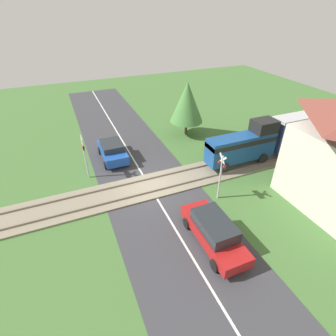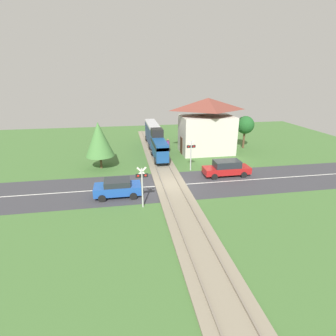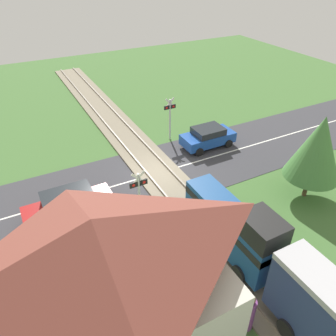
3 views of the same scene
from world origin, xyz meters
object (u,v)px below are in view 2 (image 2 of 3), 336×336
(crossing_signal_west_approach, at_px, (142,182))
(station_building, at_px, (207,127))
(train, at_px, (155,138))
(car_far_side, at_px, (227,168))
(car_near_crossing, at_px, (118,188))
(pedestrian_by_station, at_px, (168,146))
(crossing_signal_east_approach, at_px, (191,151))

(crossing_signal_west_approach, height_order, station_building, station_building)
(train, bearing_deg, car_far_side, -59.06)
(car_near_crossing, bearing_deg, crossing_signal_west_approach, -49.86)
(car_near_crossing, bearing_deg, train, 69.77)
(car_near_crossing, height_order, pedestrian_by_station, pedestrian_by_station)
(train, distance_m, crossing_signal_east_approach, 8.04)
(crossing_signal_west_approach, relative_size, station_building, 0.46)
(crossing_signal_east_approach, bearing_deg, train, 110.30)
(crossing_signal_east_approach, bearing_deg, pedestrian_by_station, 99.96)
(station_building, relative_size, pedestrian_by_station, 3.88)
(car_far_side, bearing_deg, station_building, 86.37)
(car_far_side, bearing_deg, crossing_signal_west_approach, -149.47)
(crossing_signal_east_approach, bearing_deg, car_far_side, -35.90)
(car_far_side, xyz_separation_m, pedestrian_by_station, (-4.27, 9.14, 0.00))
(car_near_crossing, distance_m, crossing_signal_east_approach, 9.11)
(crossing_signal_west_approach, bearing_deg, station_building, 55.71)
(car_near_crossing, relative_size, pedestrian_by_station, 2.11)
(car_far_side, distance_m, crossing_signal_east_approach, 3.97)
(train, xyz_separation_m, station_building, (6.37, -1.41, 1.45))
(train, height_order, station_building, station_building)
(crossing_signal_east_approach, relative_size, pedestrian_by_station, 1.80)
(car_far_side, distance_m, pedestrian_by_station, 10.09)
(train, xyz_separation_m, crossing_signal_east_approach, (2.79, -7.54, 0.19))
(station_building, distance_m, pedestrian_by_station, 5.48)
(train, height_order, car_near_crossing, train)
(train, xyz_separation_m, car_far_side, (5.84, -9.75, -1.06))
(pedestrian_by_station, bearing_deg, crossing_signal_west_approach, -107.04)
(train, xyz_separation_m, pedestrian_by_station, (1.57, -0.61, -1.05))
(pedestrian_by_station, bearing_deg, station_building, -9.41)
(car_near_crossing, height_order, crossing_signal_west_approach, crossing_signal_west_approach)
(crossing_signal_east_approach, xyz_separation_m, pedestrian_by_station, (-1.22, 6.93, -1.24))
(train, relative_size, crossing_signal_west_approach, 4.06)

